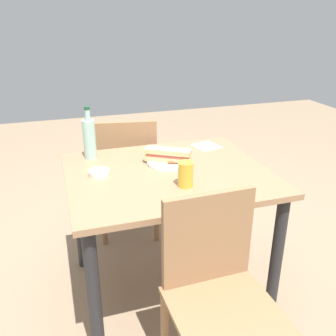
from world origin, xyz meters
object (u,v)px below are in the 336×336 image
(knife_near, at_px, (168,164))
(olive_bowl, at_px, (99,173))
(chair_near, at_px, (128,171))
(dining_table, at_px, (168,193))
(water_bottle, at_px, (89,138))
(plate_near, at_px, (168,162))
(chair_far, at_px, (216,289))
(baguette_sandwich_near, at_px, (168,155))
(beer_glass, at_px, (186,174))

(knife_near, bearing_deg, olive_bowl, 0.98)
(olive_bowl, bearing_deg, chair_near, -114.01)
(dining_table, distance_m, knife_near, 0.15)
(dining_table, bearing_deg, water_bottle, -41.95)
(plate_near, bearing_deg, water_bottle, -28.57)
(chair_far, relative_size, baguette_sandwich_near, 3.57)
(chair_far, xyz_separation_m, chair_near, (0.09, -1.25, 0.00))
(chair_near, height_order, olive_bowl, chair_near)
(plate_near, xyz_separation_m, beer_glass, (0.01, 0.29, 0.05))
(chair_far, distance_m, plate_near, 0.78)
(plate_near, xyz_separation_m, olive_bowl, (0.38, 0.05, 0.01))
(dining_table, height_order, plate_near, plate_near)
(chair_far, bearing_deg, plate_near, -92.81)
(chair_near, bearing_deg, dining_table, 98.05)
(chair_near, bearing_deg, chair_far, 93.95)
(baguette_sandwich_near, height_order, olive_bowl, baguette_sandwich_near)
(chair_far, xyz_separation_m, beer_glass, (-0.03, -0.44, 0.30))
(dining_table, distance_m, plate_near, 0.17)
(baguette_sandwich_near, bearing_deg, knife_near, 70.75)
(chair_far, relative_size, olive_bowl, 8.43)
(dining_table, xyz_separation_m, knife_near, (-0.02, -0.06, 0.14))
(chair_far, height_order, beer_glass, chair_far)
(chair_far, bearing_deg, dining_table, -90.19)
(chair_near, relative_size, water_bottle, 3.01)
(plate_near, height_order, beer_glass, beer_glass)
(plate_near, relative_size, water_bottle, 0.78)
(plate_near, distance_m, beer_glass, 0.30)
(baguette_sandwich_near, distance_m, olive_bowl, 0.38)
(knife_near, distance_m, olive_bowl, 0.36)
(dining_table, bearing_deg, beer_glass, 98.29)
(plate_near, relative_size, knife_near, 1.29)
(dining_table, distance_m, chair_near, 0.65)
(chair_near, distance_m, olive_bowl, 0.68)
(baguette_sandwich_near, relative_size, olive_bowl, 2.36)
(olive_bowl, bearing_deg, beer_glass, 147.10)
(chair_near, xyz_separation_m, baguette_sandwich_near, (-0.12, 0.52, 0.29))
(chair_far, distance_m, water_bottle, 1.07)
(baguette_sandwich_near, relative_size, water_bottle, 0.84)
(water_bottle, relative_size, beer_glass, 2.41)
(dining_table, bearing_deg, plate_near, -107.61)
(plate_near, xyz_separation_m, baguette_sandwich_near, (0.00, 0.00, 0.04))
(baguette_sandwich_near, height_order, beer_glass, beer_glass)
(beer_glass, xyz_separation_m, olive_bowl, (0.37, -0.24, -0.05))
(chair_far, xyz_separation_m, plate_near, (-0.04, -0.73, 0.25))
(beer_glass, relative_size, olive_bowl, 1.16)
(olive_bowl, bearing_deg, dining_table, 171.06)
(chair_near, distance_m, plate_near, 0.59)
(baguette_sandwich_near, distance_m, knife_near, 0.06)
(knife_near, height_order, beer_glass, beer_glass)
(knife_near, bearing_deg, chair_near, -79.38)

